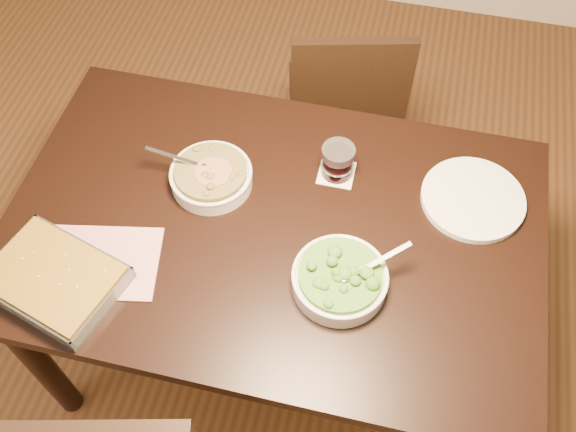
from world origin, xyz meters
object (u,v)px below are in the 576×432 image
object	(u,v)px
broccoli_bowl	(340,279)
chair_far	(345,103)
baking_dish	(54,279)
dinner_plate	(473,199)
table	(273,244)
wine_tumbler	(338,161)
stew_bowl	(211,176)

from	to	relation	value
broccoli_bowl	chair_far	distance (m)	0.95
baking_dish	dinner_plate	size ratio (longest dim) A/B	1.32
broccoli_bowl	chair_far	bearing A→B (deg)	98.04
baking_dish	chair_far	world-z (taller)	chair_far
chair_far	baking_dish	bearing A→B (deg)	48.33
dinner_plate	broccoli_bowl	bearing A→B (deg)	-132.14
table	wine_tumbler	bearing A→B (deg)	57.75
table	stew_bowl	world-z (taller)	stew_bowl
broccoli_bowl	dinner_plate	size ratio (longest dim) A/B	0.87
wine_tumbler	dinner_plate	world-z (taller)	wine_tumbler
chair_far	wine_tumbler	bearing A→B (deg)	81.65
wine_tumbler	chair_far	bearing A→B (deg)	95.68
table	stew_bowl	xyz separation A→B (m)	(-0.19, 0.10, 0.13)
wine_tumbler	chair_far	xyz separation A→B (m)	(-0.05, 0.55, -0.34)
dinner_plate	chair_far	world-z (taller)	chair_far
dinner_plate	stew_bowl	bearing A→B (deg)	-171.77
chair_far	broccoli_bowl	bearing A→B (deg)	84.00
dinner_plate	chair_far	xyz separation A→B (m)	(-0.43, 0.56, -0.29)
table	baking_dish	world-z (taller)	baking_dish
wine_tumbler	chair_far	world-z (taller)	wine_tumbler
broccoli_bowl	chair_far	size ratio (longest dim) A/B	0.29
table	dinner_plate	distance (m)	0.55
wine_tumbler	stew_bowl	bearing A→B (deg)	-161.17
stew_bowl	chair_far	distance (m)	0.78
broccoli_bowl	baking_dish	size ratio (longest dim) A/B	0.66
table	baking_dish	distance (m)	0.57
stew_bowl	broccoli_bowl	world-z (taller)	broccoli_bowl
stew_bowl	broccoli_bowl	distance (m)	0.46
table	dinner_plate	world-z (taller)	dinner_plate
baking_dish	dinner_plate	world-z (taller)	baking_dish
baking_dish	wine_tumbler	size ratio (longest dim) A/B	3.67
baking_dish	table	bearing A→B (deg)	48.36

